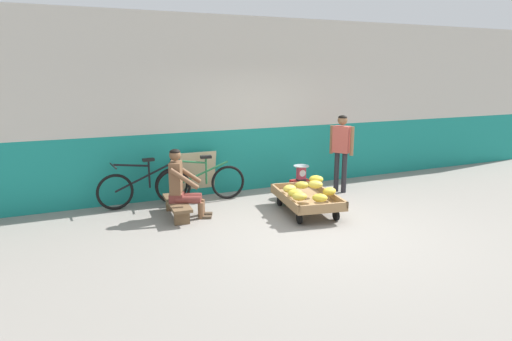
{
  "coord_description": "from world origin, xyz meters",
  "views": [
    {
      "loc": [
        -3.47,
        -5.52,
        2.36
      ],
      "look_at": [
        -0.54,
        1.05,
        0.75
      ],
      "focal_mm": 31.21,
      "sensor_mm": 36.0,
      "label": 1
    }
  ],
  "objects_px": {
    "banana_cart": "(307,199)",
    "vendor_seated": "(182,184)",
    "plastic_crate": "(301,188)",
    "shopping_bag": "(317,193)",
    "customer_adult": "(342,145)",
    "bicycle_far_left": "(201,183)",
    "bicycle_near_left": "(144,187)",
    "low_bench": "(177,205)",
    "weighing_scale": "(301,173)",
    "sign_board": "(198,174)"
  },
  "relations": [
    {
      "from": "plastic_crate",
      "to": "bicycle_near_left",
      "type": "distance_m",
      "value": 2.95
    },
    {
      "from": "vendor_seated",
      "to": "sign_board",
      "type": "height_order",
      "value": "vendor_seated"
    },
    {
      "from": "banana_cart",
      "to": "weighing_scale",
      "type": "bearing_deg",
      "value": 65.31
    },
    {
      "from": "banana_cart",
      "to": "bicycle_far_left",
      "type": "distance_m",
      "value": 2.0
    },
    {
      "from": "low_bench",
      "to": "plastic_crate",
      "type": "relative_size",
      "value": 3.1
    },
    {
      "from": "plastic_crate",
      "to": "weighing_scale",
      "type": "relative_size",
      "value": 1.2
    },
    {
      "from": "plastic_crate",
      "to": "weighing_scale",
      "type": "height_order",
      "value": "weighing_scale"
    },
    {
      "from": "weighing_scale",
      "to": "bicycle_far_left",
      "type": "distance_m",
      "value": 1.93
    },
    {
      "from": "sign_board",
      "to": "customer_adult",
      "type": "height_order",
      "value": "customer_adult"
    },
    {
      "from": "low_bench",
      "to": "plastic_crate",
      "type": "bearing_deg",
      "value": 7.07
    },
    {
      "from": "plastic_crate",
      "to": "bicycle_near_left",
      "type": "relative_size",
      "value": 0.22
    },
    {
      "from": "customer_adult",
      "to": "bicycle_near_left",
      "type": "bearing_deg",
      "value": 170.35
    },
    {
      "from": "sign_board",
      "to": "weighing_scale",
      "type": "bearing_deg",
      "value": -22.0
    },
    {
      "from": "customer_adult",
      "to": "shopping_bag",
      "type": "xyz_separation_m",
      "value": [
        -0.69,
        -0.28,
        -0.83
      ]
    },
    {
      "from": "banana_cart",
      "to": "vendor_seated",
      "type": "height_order",
      "value": "vendor_seated"
    },
    {
      "from": "vendor_seated",
      "to": "bicycle_far_left",
      "type": "relative_size",
      "value": 0.69
    },
    {
      "from": "weighing_scale",
      "to": "bicycle_near_left",
      "type": "xyz_separation_m",
      "value": [
        -2.89,
        0.55,
        -0.1
      ]
    },
    {
      "from": "bicycle_near_left",
      "to": "customer_adult",
      "type": "bearing_deg",
      "value": -9.65
    },
    {
      "from": "plastic_crate",
      "to": "weighing_scale",
      "type": "xyz_separation_m",
      "value": [
        0.0,
        -0.0,
        0.3
      ]
    },
    {
      "from": "bicycle_near_left",
      "to": "bicycle_far_left",
      "type": "distance_m",
      "value": 1.02
    },
    {
      "from": "bicycle_far_left",
      "to": "vendor_seated",
      "type": "bearing_deg",
      "value": -126.44
    },
    {
      "from": "weighing_scale",
      "to": "sign_board",
      "type": "distance_m",
      "value": 1.99
    },
    {
      "from": "vendor_seated",
      "to": "plastic_crate",
      "type": "bearing_deg",
      "value": 8.08
    },
    {
      "from": "banana_cart",
      "to": "shopping_bag",
      "type": "distance_m",
      "value": 0.87
    },
    {
      "from": "weighing_scale",
      "to": "customer_adult",
      "type": "xyz_separation_m",
      "value": [
        0.84,
        -0.09,
        0.5
      ]
    },
    {
      "from": "plastic_crate",
      "to": "shopping_bag",
      "type": "xyz_separation_m",
      "value": [
        0.15,
        -0.37,
        -0.03
      ]
    },
    {
      "from": "low_bench",
      "to": "customer_adult",
      "type": "relative_size",
      "value": 0.73
    },
    {
      "from": "vendor_seated",
      "to": "weighing_scale",
      "type": "xyz_separation_m",
      "value": [
        2.44,
        0.35,
        -0.11
      ]
    },
    {
      "from": "vendor_seated",
      "to": "bicycle_near_left",
      "type": "relative_size",
      "value": 0.69
    },
    {
      "from": "vendor_seated",
      "to": "sign_board",
      "type": "distance_m",
      "value": 1.25
    },
    {
      "from": "sign_board",
      "to": "customer_adult",
      "type": "relative_size",
      "value": 0.58
    },
    {
      "from": "shopping_bag",
      "to": "weighing_scale",
      "type": "bearing_deg",
      "value": 112.16
    },
    {
      "from": "customer_adult",
      "to": "vendor_seated",
      "type": "bearing_deg",
      "value": -175.49
    },
    {
      "from": "banana_cart",
      "to": "low_bench",
      "type": "bearing_deg",
      "value": 161.92
    },
    {
      "from": "plastic_crate",
      "to": "shopping_bag",
      "type": "distance_m",
      "value": 0.4
    },
    {
      "from": "banana_cart",
      "to": "plastic_crate",
      "type": "distance_m",
      "value": 1.09
    },
    {
      "from": "vendor_seated",
      "to": "customer_adult",
      "type": "xyz_separation_m",
      "value": [
        3.28,
        0.26,
        0.38
      ]
    },
    {
      "from": "plastic_crate",
      "to": "customer_adult",
      "type": "xyz_separation_m",
      "value": [
        0.84,
        -0.09,
        0.8
      ]
    },
    {
      "from": "plastic_crate",
      "to": "bicycle_near_left",
      "type": "xyz_separation_m",
      "value": [
        -2.89,
        0.55,
        0.2
      ]
    },
    {
      "from": "shopping_bag",
      "to": "plastic_crate",
      "type": "bearing_deg",
      "value": 112.1
    },
    {
      "from": "bicycle_near_left",
      "to": "shopping_bag",
      "type": "xyz_separation_m",
      "value": [
        3.04,
        -0.92,
        -0.23
      ]
    },
    {
      "from": "weighing_scale",
      "to": "bicycle_far_left",
      "type": "relative_size",
      "value": 0.18
    },
    {
      "from": "banana_cart",
      "to": "shopping_bag",
      "type": "height_order",
      "value": "banana_cart"
    },
    {
      "from": "sign_board",
      "to": "customer_adult",
      "type": "xyz_separation_m",
      "value": [
        2.69,
        -0.83,
        0.51
      ]
    },
    {
      "from": "banana_cart",
      "to": "bicycle_near_left",
      "type": "distance_m",
      "value": 2.89
    },
    {
      "from": "banana_cart",
      "to": "bicycle_near_left",
      "type": "height_order",
      "value": "bicycle_near_left"
    },
    {
      "from": "banana_cart",
      "to": "low_bench",
      "type": "distance_m",
      "value": 2.17
    },
    {
      "from": "customer_adult",
      "to": "sign_board",
      "type": "bearing_deg",
      "value": 162.82
    },
    {
      "from": "vendor_seated",
      "to": "plastic_crate",
      "type": "relative_size",
      "value": 3.17
    },
    {
      "from": "banana_cart",
      "to": "plastic_crate",
      "type": "relative_size",
      "value": 4.32
    }
  ]
}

